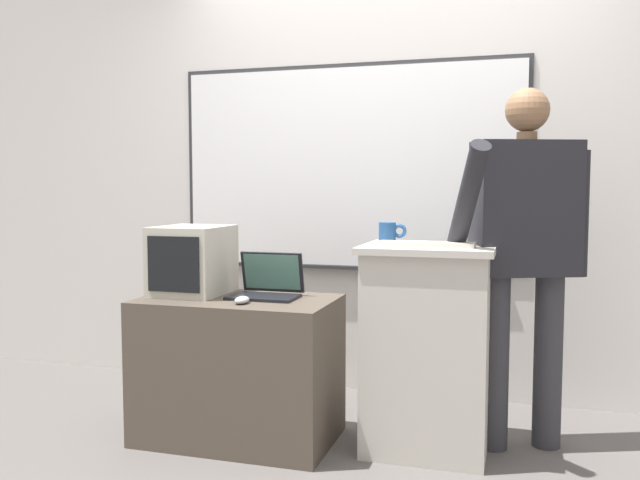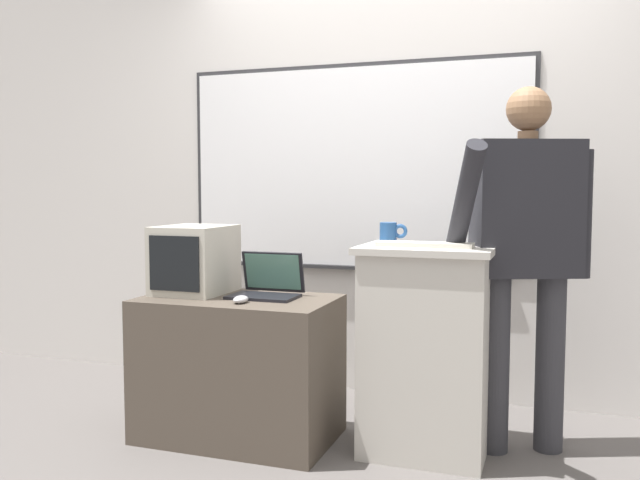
{
  "view_description": "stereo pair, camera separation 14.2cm",
  "coord_description": "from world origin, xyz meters",
  "px_view_note": "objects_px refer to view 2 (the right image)",
  "views": [
    {
      "loc": [
        0.72,
        -2.71,
        1.22
      ],
      "look_at": [
        -0.21,
        0.38,
        0.96
      ],
      "focal_mm": 38.0,
      "sensor_mm": 36.0,
      "label": 1
    },
    {
      "loc": [
        0.85,
        -2.66,
        1.22
      ],
      "look_at": [
        -0.21,
        0.38,
        0.96
      ],
      "focal_mm": 38.0,
      "sensor_mm": 36.0,
      "label": 2
    }
  ],
  "objects_px": {
    "wireless_keyboard": "(425,245)",
    "person_presenter": "(525,242)",
    "computer_mouse_by_laptop": "(241,299)",
    "crt_monitor": "(195,259)",
    "lectern_podium": "(427,349)",
    "coffee_mug": "(390,232)",
    "laptop": "(268,284)",
    "side_desk": "(239,368)"
  },
  "relations": [
    {
      "from": "person_presenter",
      "to": "wireless_keyboard",
      "type": "xyz_separation_m",
      "value": [
        -0.42,
        -0.2,
        -0.01
      ]
    },
    {
      "from": "laptop",
      "to": "crt_monitor",
      "type": "relative_size",
      "value": 0.82
    },
    {
      "from": "person_presenter",
      "to": "wireless_keyboard",
      "type": "bearing_deg",
      "value": -175.9
    },
    {
      "from": "person_presenter",
      "to": "crt_monitor",
      "type": "bearing_deg",
      "value": 165.93
    },
    {
      "from": "lectern_podium",
      "to": "wireless_keyboard",
      "type": "relative_size",
      "value": 2.23
    },
    {
      "from": "crt_monitor",
      "to": "coffee_mug",
      "type": "distance_m",
      "value": 0.98
    },
    {
      "from": "wireless_keyboard",
      "to": "crt_monitor",
      "type": "distance_m",
      "value": 1.16
    },
    {
      "from": "computer_mouse_by_laptop",
      "to": "lectern_podium",
      "type": "bearing_deg",
      "value": 18.25
    },
    {
      "from": "side_desk",
      "to": "wireless_keyboard",
      "type": "relative_size",
      "value": 2.17
    },
    {
      "from": "laptop",
      "to": "wireless_keyboard",
      "type": "relative_size",
      "value": 0.76
    },
    {
      "from": "computer_mouse_by_laptop",
      "to": "coffee_mug",
      "type": "relative_size",
      "value": 0.73
    },
    {
      "from": "lectern_podium",
      "to": "person_presenter",
      "type": "height_order",
      "value": "person_presenter"
    },
    {
      "from": "wireless_keyboard",
      "to": "coffee_mug",
      "type": "height_order",
      "value": "coffee_mug"
    },
    {
      "from": "wireless_keyboard",
      "to": "computer_mouse_by_laptop",
      "type": "distance_m",
      "value": 0.87
    },
    {
      "from": "lectern_podium",
      "to": "coffee_mug",
      "type": "bearing_deg",
      "value": 140.8
    },
    {
      "from": "wireless_keyboard",
      "to": "side_desk",
      "type": "bearing_deg",
      "value": -175.63
    },
    {
      "from": "wireless_keyboard",
      "to": "person_presenter",
      "type": "bearing_deg",
      "value": 25.71
    },
    {
      "from": "laptop",
      "to": "wireless_keyboard",
      "type": "bearing_deg",
      "value": -1.31
    },
    {
      "from": "side_desk",
      "to": "wireless_keyboard",
      "type": "distance_m",
      "value": 1.08
    },
    {
      "from": "side_desk",
      "to": "laptop",
      "type": "distance_m",
      "value": 0.43
    },
    {
      "from": "wireless_keyboard",
      "to": "laptop",
      "type": "bearing_deg",
      "value": 178.69
    },
    {
      "from": "person_presenter",
      "to": "side_desk",
      "type": "bearing_deg",
      "value": 170.07
    },
    {
      "from": "side_desk",
      "to": "crt_monitor",
      "type": "relative_size",
      "value": 2.35
    },
    {
      "from": "computer_mouse_by_laptop",
      "to": "crt_monitor",
      "type": "xyz_separation_m",
      "value": [
        -0.35,
        0.2,
        0.15
      ]
    },
    {
      "from": "laptop",
      "to": "side_desk",
      "type": "bearing_deg",
      "value": -144.65
    },
    {
      "from": "person_presenter",
      "to": "coffee_mug",
      "type": "xyz_separation_m",
      "value": [
        -0.63,
        0.04,
        0.03
      ]
    },
    {
      "from": "side_desk",
      "to": "person_presenter",
      "type": "relative_size",
      "value": 0.56
    },
    {
      "from": "person_presenter",
      "to": "lectern_podium",
      "type": "bearing_deg",
      "value": 176.89
    },
    {
      "from": "lectern_podium",
      "to": "person_presenter",
      "type": "distance_m",
      "value": 0.66
    },
    {
      "from": "laptop",
      "to": "computer_mouse_by_laptop",
      "type": "bearing_deg",
      "value": -100.23
    },
    {
      "from": "side_desk",
      "to": "lectern_podium",
      "type": "bearing_deg",
      "value": 8.35
    },
    {
      "from": "side_desk",
      "to": "computer_mouse_by_laptop",
      "type": "xyz_separation_m",
      "value": [
        0.08,
        -0.14,
        0.36
      ]
    },
    {
      "from": "lectern_podium",
      "to": "wireless_keyboard",
      "type": "xyz_separation_m",
      "value": [
        -0.0,
        -0.06,
        0.48
      ]
    },
    {
      "from": "lectern_podium",
      "to": "crt_monitor",
      "type": "distance_m",
      "value": 1.22
    },
    {
      "from": "person_presenter",
      "to": "computer_mouse_by_laptop",
      "type": "distance_m",
      "value": 1.31
    },
    {
      "from": "side_desk",
      "to": "wireless_keyboard",
      "type": "height_order",
      "value": "wireless_keyboard"
    },
    {
      "from": "computer_mouse_by_laptop",
      "to": "crt_monitor",
      "type": "bearing_deg",
      "value": 150.48
    },
    {
      "from": "crt_monitor",
      "to": "coffee_mug",
      "type": "xyz_separation_m",
      "value": [
        0.94,
        0.25,
        0.14
      ]
    },
    {
      "from": "laptop",
      "to": "crt_monitor",
      "type": "height_order",
      "value": "crt_monitor"
    },
    {
      "from": "laptop",
      "to": "computer_mouse_by_laptop",
      "type": "relative_size",
      "value": 3.22
    },
    {
      "from": "wireless_keyboard",
      "to": "computer_mouse_by_laptop",
      "type": "height_order",
      "value": "wireless_keyboard"
    },
    {
      "from": "lectern_podium",
      "to": "laptop",
      "type": "xyz_separation_m",
      "value": [
        -0.77,
        -0.05,
        0.27
      ]
    }
  ]
}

